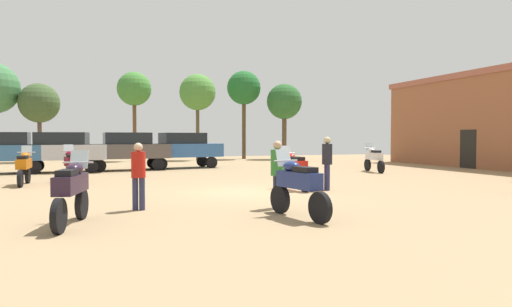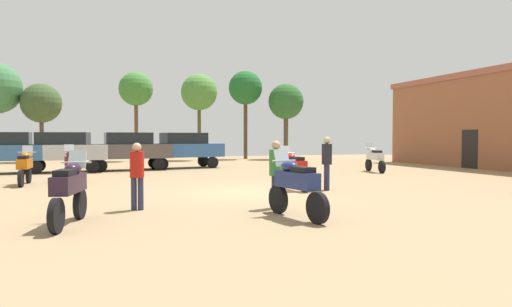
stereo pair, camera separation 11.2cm
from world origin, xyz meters
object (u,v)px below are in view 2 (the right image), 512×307
Objects in this scene: motorcycle_6 at (69,189)px; motorcycle_7 at (25,166)px; person_1 at (327,159)px; tree_2 at (136,90)px; car_2 at (129,148)px; person_3 at (276,169)px; car_3 at (64,149)px; car_4 at (4,149)px; car_1 at (184,147)px; tree_5 at (199,93)px; tree_6 at (286,102)px; tree_1 at (245,89)px; person_2 at (137,171)px; motorcycle_4 at (72,164)px; motorcycle_1 at (375,158)px; motorcycle_5 at (296,185)px; motorcycle_3 at (293,168)px; tree_3 at (41,104)px.

motorcycle_6 reaches higher than motorcycle_7.
tree_2 is (-4.85, 20.87, 4.17)m from person_1.
car_2 is 14.78m from person_3.
car_3 is 1.03× the size of car_4.
tree_2 is (-2.07, 8.69, 4.04)m from car_1.
tree_5 is 6.91m from tree_6.
person_3 is 25.66m from tree_1.
car_4 is 2.66× the size of person_2.
person_2 is at bearing -120.02° from tree_6.
tree_1 is (3.66, 21.33, 4.56)m from person_1.
motorcycle_4 is 0.32× the size of tree_2.
car_2 is 13.70m from person_2.
car_4 is at bearing -146.08° from tree_1.
tree_5 is (8.01, 15.42, 4.38)m from motorcycle_4.
tree_5 is at bearing -35.86° from car_2.
person_2 is at bearing -112.82° from tree_1.
car_3 is (0.83, 6.05, 0.46)m from motorcycle_7.
tree_6 is at bearing -65.74° from car_4.
car_2 is at bearing -95.96° from tree_2.
tree_1 is (-2.25, 15.03, 4.89)m from motorcycle_1.
motorcycle_7 is 1.25× the size of person_3.
motorcycle_5 is at bearing -111.48° from tree_6.
tree_1 reaches higher than motorcycle_4.
tree_6 is (12.47, 8.62, 3.34)m from car_2.
person_2 is (-5.29, -2.79, 0.23)m from motorcycle_3.
tree_5 reaches higher than motorcycle_5.
person_3 is at bearing -173.22° from car_2.
motorcycle_5 is 3.93m from person_2.
motorcycle_4 is 21.35m from tree_6.
car_4 is at bearing -155.86° from person_3.
tree_5 is (11.04, -0.82, 1.01)m from tree_3.
motorcycle_4 is 16.86m from tree_3.
tree_3 is (-17.17, 15.19, 3.38)m from motorcycle_1.
motorcycle_3 is at bearing -111.28° from tree_6.
car_2 is at bearing 59.63° from motorcycle_7.
tree_1 is (12.64, 10.33, 4.44)m from car_3.
motorcycle_6 is 0.39× the size of tree_3.
tree_5 is at bearing 59.65° from motorcycle_7.
car_2 is 3.18m from car_3.
motorcycle_1 is 15.62m from car_3.
tree_1 is at bearing 3.13° from tree_2.
car_4 is at bearing 87.54° from car_1.
motorcycle_1 is 1.02× the size of motorcycle_3.
tree_1 reaches higher than motorcycle_5.
tree_2 is at bearing -69.26° from person_2.
car_2 is at bearing 88.36° from motorcycle_5.
motorcycle_1 is 1.04× the size of motorcycle_5.
motorcycle_7 is at bearing -137.38° from tree_6.
motorcycle_3 is at bearing -160.41° from car_2.
car_3 is at bearing 123.49° from motorcycle_3.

